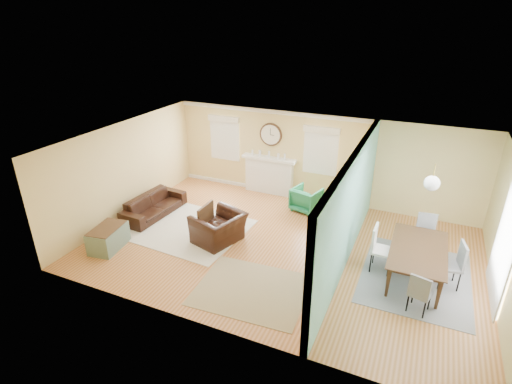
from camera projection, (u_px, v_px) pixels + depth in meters
floor at (281, 248)px, 9.60m from camera, size 9.00×9.00×0.00m
wall_back at (319, 158)px, 11.57m from camera, size 9.00×0.02×2.60m
wall_front at (219, 270)px, 6.57m from camera, size 9.00×0.02×2.60m
wall_left at (126, 170)px, 10.73m from camera, size 0.02×6.00×2.60m
wall_right at (510, 241)px, 7.41m from camera, size 0.02×6.00×2.60m
ceiling at (284, 144)px, 8.53m from camera, size 9.00×6.00×0.02m
partition at (352, 203)px, 8.72m from camera, size 0.17×6.00×2.60m
fireplace at (269, 175)px, 12.31m from camera, size 1.70×0.30×1.17m
wall_clock at (271, 135)px, 11.87m from camera, size 0.70×0.07×0.70m
window_left at (225, 135)px, 12.51m from camera, size 1.05×0.13×1.42m
window_right at (321, 147)px, 11.36m from camera, size 1.05×0.13×1.42m
french_doors at (504, 249)px, 7.51m from camera, size 0.06×1.70×2.20m
pendant at (432, 183)px, 7.59m from camera, size 0.30×0.30×0.55m
rug_cream at (189, 229)px, 10.42m from camera, size 2.95×2.60×0.01m
rug_jute at (251, 290)px, 8.14m from camera, size 2.32×1.94×0.01m
rug_grey at (415, 277)px, 8.52m from camera, size 2.18×2.72×0.01m
sofa at (154, 205)px, 11.06m from camera, size 0.90×2.03×0.58m
eames_chair at (219, 228)px, 9.72m from camera, size 1.29×1.38×0.74m
green_chair at (306, 199)px, 11.30m from camera, size 0.89×0.90×0.68m
trunk at (108, 238)px, 9.49m from camera, size 0.72×1.03×0.55m
credenza at (342, 218)px, 10.14m from camera, size 0.52×1.52×0.80m
tv at (344, 192)px, 9.85m from camera, size 0.21×1.09×0.62m
garden_stool at (331, 243)px, 9.33m from camera, size 0.35×0.35×0.51m
potted_plant at (332, 225)px, 9.13m from camera, size 0.51×0.50×0.44m
dining_table at (418, 264)px, 8.38m from camera, size 1.12×2.00×0.70m
dining_chair_n at (426, 232)px, 9.16m from camera, size 0.47×0.47×0.96m
dining_chair_s at (421, 289)px, 7.37m from camera, size 0.46×0.46×0.86m
dining_chair_w at (383, 246)px, 8.52m from camera, size 0.47×0.47×1.04m
dining_chair_e at (451, 261)px, 8.04m from camera, size 0.53×0.53×1.01m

